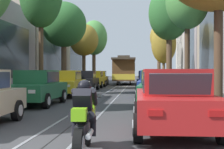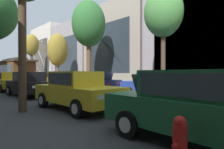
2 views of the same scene
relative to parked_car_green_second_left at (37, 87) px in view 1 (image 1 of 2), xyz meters
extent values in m
plane|color=#38383A|center=(2.76, 11.71, -0.80)|extent=(160.00, 160.00, 0.00)
cube|color=gray|center=(2.23, 14.73, -0.79)|extent=(0.08, 58.18, 0.01)
cube|color=gray|center=(3.29, 14.73, -0.79)|extent=(0.08, 58.18, 0.01)
cube|color=black|center=(2.76, 14.73, -0.80)|extent=(0.03, 58.18, 0.01)
cube|color=#2D3842|center=(-4.95, 8.46, 2.27)|extent=(0.04, 8.78, 4.10)
cube|color=gray|center=(-7.21, 21.01, 3.35)|extent=(4.57, 12.25, 8.29)
cube|color=#2D3842|center=(-4.95, 21.01, 2.93)|extent=(0.04, 8.78, 4.98)
cube|color=#BCAD93|center=(-7.48, 33.55, 2.94)|extent=(5.09, 12.25, 7.48)
cube|color=#2D3842|center=(-4.95, 33.55, 2.57)|extent=(0.04, 8.78, 4.49)
cube|color=#2D3842|center=(10.47, 14.73, 3.68)|extent=(0.04, 7.03, 5.98)
cube|color=gray|center=(12.64, 24.77, 4.00)|extent=(4.39, 9.74, 9.60)
cube|color=#2D3842|center=(10.47, 24.77, 3.52)|extent=(0.04, 7.03, 5.76)
cube|color=beige|center=(13.36, 34.81, 4.56)|extent=(5.82, 9.74, 10.73)
cube|color=#2D3842|center=(10.47, 34.81, 4.03)|extent=(0.04, 7.03, 6.44)
cube|color=#B21414|center=(0.55, -3.78, -0.05)|extent=(0.28, 0.05, 0.12)
cylinder|color=black|center=(0.90, -4.60, -0.48)|extent=(0.22, 0.65, 0.64)
cylinder|color=silver|center=(1.01, -4.60, -0.48)|extent=(0.03, 0.35, 0.35)
cube|color=#1E6038|center=(0.00, -0.04, -0.15)|extent=(1.85, 4.32, 0.66)
cube|color=#1E6038|center=(0.00, 0.11, 0.48)|extent=(1.50, 2.08, 0.60)
cube|color=#2D3842|center=(-0.01, -0.73, 0.46)|extent=(1.33, 0.24, 0.47)
cube|color=#2D3842|center=(0.02, 1.29, 0.46)|extent=(1.30, 0.21, 0.45)
cube|color=#2D3842|center=(0.75, 0.10, 0.48)|extent=(0.05, 1.81, 0.47)
cube|color=#2D3842|center=(-0.75, 0.12, 0.48)|extent=(0.05, 1.81, 0.47)
cube|color=white|center=(0.53, -2.21, -0.05)|extent=(0.28, 0.04, 0.14)
cube|color=#B21414|center=(0.58, 2.11, -0.05)|extent=(0.28, 0.04, 0.12)
cube|color=white|center=(-0.58, -2.19, -0.05)|extent=(0.28, 0.04, 0.14)
cube|color=#B21414|center=(-0.53, 2.13, -0.05)|extent=(0.28, 0.04, 0.12)
cylinder|color=black|center=(0.86, -1.38, -0.48)|extent=(0.21, 0.64, 0.64)
cylinder|color=silver|center=(0.97, -1.38, -0.48)|extent=(0.02, 0.35, 0.35)
cylinder|color=black|center=(-0.90, -1.36, -0.48)|extent=(0.21, 0.64, 0.64)
cylinder|color=silver|center=(-1.01, -1.36, -0.48)|extent=(0.02, 0.35, 0.35)
cylinder|color=black|center=(0.90, 1.28, -0.48)|extent=(0.21, 0.64, 0.64)
cylinder|color=silver|center=(1.01, 1.28, -0.48)|extent=(0.02, 0.35, 0.35)
cylinder|color=black|center=(-0.86, 1.30, -0.48)|extent=(0.21, 0.64, 0.64)
cylinder|color=silver|center=(-0.97, 1.30, -0.48)|extent=(0.02, 0.35, 0.35)
cube|color=gold|center=(0.15, 5.06, -0.15)|extent=(1.87, 4.33, 0.66)
cube|color=gold|center=(0.15, 5.21, 0.48)|extent=(1.51, 2.09, 0.60)
cube|color=#2D3842|center=(0.16, 4.38, 0.46)|extent=(1.34, 0.24, 0.47)
cube|color=#2D3842|center=(0.13, 6.40, 0.46)|extent=(1.30, 0.22, 0.45)
cube|color=#2D3842|center=(0.90, 5.23, 0.48)|extent=(0.06, 1.81, 0.47)
cube|color=#2D3842|center=(-0.60, 5.20, 0.48)|extent=(0.06, 1.81, 0.47)
cube|color=white|center=(0.75, 2.91, -0.05)|extent=(0.28, 0.04, 0.14)
cube|color=#B21414|center=(0.67, 7.23, -0.05)|extent=(0.28, 0.04, 0.12)
cube|color=white|center=(-0.37, 2.90, -0.05)|extent=(0.28, 0.04, 0.14)
cube|color=#B21414|center=(-0.44, 7.21, -0.05)|extent=(0.28, 0.04, 0.12)
cylinder|color=black|center=(1.06, 3.75, -0.48)|extent=(0.21, 0.64, 0.64)
cylinder|color=silver|center=(1.17, 3.75, -0.48)|extent=(0.03, 0.35, 0.35)
cylinder|color=black|center=(-0.70, 3.72, -0.48)|extent=(0.21, 0.64, 0.64)
cylinder|color=silver|center=(-0.81, 3.72, -0.48)|extent=(0.03, 0.35, 0.35)
cylinder|color=black|center=(1.01, 6.41, -0.48)|extent=(0.21, 0.64, 0.64)
cylinder|color=silver|center=(1.12, 6.41, -0.48)|extent=(0.03, 0.35, 0.35)
cylinder|color=black|center=(-0.75, 6.38, -0.48)|extent=(0.21, 0.64, 0.64)
cylinder|color=silver|center=(-0.86, 6.38, -0.48)|extent=(0.03, 0.35, 0.35)
cube|color=black|center=(0.29, 10.93, -0.15)|extent=(1.89, 4.34, 0.66)
cube|color=black|center=(0.28, 11.08, 0.48)|extent=(1.52, 2.09, 0.60)
cube|color=#2D3842|center=(0.30, 10.25, 0.46)|extent=(1.34, 0.25, 0.47)
cube|color=#2D3842|center=(0.26, 12.27, 0.46)|extent=(1.30, 0.22, 0.45)
cube|color=#2D3842|center=(1.03, 11.10, 0.48)|extent=(0.07, 1.81, 0.47)
cube|color=#2D3842|center=(-0.47, 11.07, 0.48)|extent=(0.07, 1.81, 0.47)
cube|color=white|center=(0.89, 8.79, -0.05)|extent=(0.28, 0.05, 0.14)
cube|color=#B21414|center=(0.80, 13.11, -0.05)|extent=(0.28, 0.05, 0.12)
cube|color=white|center=(-0.23, 8.76, -0.05)|extent=(0.28, 0.05, 0.14)
cube|color=#B21414|center=(-0.32, 13.08, -0.05)|extent=(0.28, 0.05, 0.12)
cylinder|color=black|center=(1.19, 9.62, -0.48)|extent=(0.21, 0.64, 0.64)
cylinder|color=silver|center=(1.30, 9.62, -0.48)|extent=(0.03, 0.35, 0.35)
cylinder|color=black|center=(-0.57, 9.58, -0.48)|extent=(0.21, 0.64, 0.64)
cylinder|color=silver|center=(-0.68, 9.58, -0.48)|extent=(0.03, 0.35, 0.35)
cylinder|color=black|center=(1.14, 12.29, -0.48)|extent=(0.21, 0.64, 0.64)
cylinder|color=silver|center=(1.25, 12.29, -0.48)|extent=(0.03, 0.35, 0.35)
cylinder|color=black|center=(-0.62, 12.25, -0.48)|extent=(0.21, 0.64, 0.64)
cylinder|color=silver|center=(-0.73, 12.25, -0.48)|extent=(0.03, 0.35, 0.35)
cube|color=gold|center=(0.27, 15.89, -0.15)|extent=(1.81, 4.30, 0.66)
cube|color=gold|center=(0.27, 16.04, 0.48)|extent=(1.48, 2.07, 0.60)
cube|color=#2D3842|center=(0.27, 15.21, 0.46)|extent=(1.33, 0.22, 0.47)
cube|color=#2D3842|center=(0.28, 17.23, 0.46)|extent=(1.30, 0.20, 0.45)
cube|color=#2D3842|center=(1.02, 16.04, 0.48)|extent=(0.03, 1.81, 0.47)
cube|color=#2D3842|center=(-0.47, 16.05, 0.48)|extent=(0.03, 1.81, 0.47)
cube|color=white|center=(0.83, 13.73, -0.05)|extent=(0.28, 0.04, 0.14)
cube|color=#B21414|center=(0.84, 18.05, -0.05)|extent=(0.28, 0.04, 0.12)
cube|color=white|center=(-0.29, 13.73, -0.05)|extent=(0.28, 0.04, 0.14)
cube|color=#B21414|center=(-0.28, 18.05, -0.05)|extent=(0.28, 0.04, 0.12)
cylinder|color=black|center=(1.15, 14.56, -0.48)|extent=(0.20, 0.64, 0.64)
cylinder|color=silver|center=(1.26, 14.56, -0.48)|extent=(0.02, 0.35, 0.35)
cylinder|color=black|center=(-0.61, 14.56, -0.48)|extent=(0.20, 0.64, 0.64)
cylinder|color=silver|center=(-0.72, 14.56, -0.48)|extent=(0.02, 0.35, 0.35)
cylinder|color=black|center=(1.16, 17.23, -0.48)|extent=(0.20, 0.64, 0.64)
cylinder|color=silver|center=(1.27, 17.23, -0.48)|extent=(0.02, 0.35, 0.35)
cylinder|color=black|center=(-0.60, 17.23, -0.48)|extent=(0.20, 0.64, 0.64)
cylinder|color=silver|center=(-0.71, 17.23, -0.48)|extent=(0.02, 0.35, 0.35)
cube|color=gold|center=(0.06, 21.29, -0.15)|extent=(1.96, 4.37, 0.66)
cube|color=gold|center=(0.06, 21.44, 0.48)|extent=(1.55, 2.12, 0.60)
cube|color=#2D3842|center=(0.09, 20.61, 0.46)|extent=(1.34, 0.27, 0.47)
cube|color=#2D3842|center=(0.01, 22.63, 0.46)|extent=(1.30, 0.25, 0.45)
cube|color=#2D3842|center=(0.80, 21.47, 0.48)|extent=(0.10, 1.81, 0.47)
cube|color=#2D3842|center=(-0.69, 21.42, 0.48)|extent=(0.10, 1.81, 0.47)
cube|color=white|center=(0.70, 19.16, -0.05)|extent=(0.28, 0.05, 0.14)
cube|color=#B21414|center=(0.54, 23.47, -0.05)|extent=(0.28, 0.05, 0.12)
cube|color=white|center=(-0.41, 19.11, -0.05)|extent=(0.28, 0.05, 0.14)
cube|color=#B21414|center=(-0.58, 23.43, -0.05)|extent=(0.28, 0.05, 0.12)
cylinder|color=black|center=(0.99, 20.00, -0.48)|extent=(0.22, 0.65, 0.64)
cylinder|color=silver|center=(1.10, 20.00, -0.48)|extent=(0.03, 0.35, 0.35)
cylinder|color=black|center=(-0.77, 19.93, -0.48)|extent=(0.22, 0.65, 0.64)
cylinder|color=silver|center=(-0.88, 19.92, -0.48)|extent=(0.03, 0.35, 0.35)
cylinder|color=black|center=(0.89, 22.66, -0.48)|extent=(0.22, 0.65, 0.64)
cylinder|color=silver|center=(1.00, 22.66, -0.48)|extent=(0.03, 0.35, 0.35)
cylinder|color=black|center=(-0.87, 22.59, -0.48)|extent=(0.22, 0.65, 0.64)
cylinder|color=silver|center=(-0.98, 22.59, -0.48)|extent=(0.03, 0.35, 0.35)
cube|color=red|center=(5.51, -6.05, -0.15)|extent=(1.85, 4.32, 0.66)
cube|color=red|center=(5.52, -6.20, 0.48)|extent=(1.50, 2.08, 0.60)
cube|color=#2D3842|center=(5.51, -5.36, 0.46)|extent=(1.33, 0.24, 0.47)
cube|color=#2D3842|center=(5.53, -7.38, 0.46)|extent=(1.30, 0.21, 0.45)
cube|color=#2D3842|center=(4.77, -6.21, 0.48)|extent=(0.05, 1.81, 0.47)
cube|color=#2D3842|center=(6.26, -6.19, 0.48)|extent=(0.05, 1.81, 0.47)
cube|color=white|center=(4.93, -3.89, -0.05)|extent=(0.28, 0.04, 0.14)
cube|color=#B21414|center=(4.98, -8.21, -0.05)|extent=(0.28, 0.04, 0.12)
cube|color=white|center=(6.04, -3.88, -0.05)|extent=(0.28, 0.04, 0.14)
cube|color=#B21414|center=(6.10, -8.20, -0.05)|extent=(0.28, 0.04, 0.12)
cylinder|color=black|center=(4.62, -4.72, -0.48)|extent=(0.21, 0.64, 0.64)
cylinder|color=silver|center=(4.51, -4.73, -0.48)|extent=(0.02, 0.35, 0.35)
cylinder|color=black|center=(6.38, -4.70, -0.48)|extent=(0.21, 0.64, 0.64)
cylinder|color=silver|center=(6.49, -4.70, -0.48)|extent=(0.02, 0.35, 0.35)
cylinder|color=black|center=(4.65, -7.39, -0.48)|extent=(0.21, 0.64, 0.64)
cylinder|color=silver|center=(4.54, -7.39, -0.48)|extent=(0.02, 0.35, 0.35)
cylinder|color=black|center=(6.41, -7.37, -0.48)|extent=(0.21, 0.64, 0.64)
cube|color=#1E6038|center=(5.53, -0.46, -0.15)|extent=(2.00, 4.38, 0.66)
cube|color=#1E6038|center=(5.52, -0.61, 0.48)|extent=(1.57, 2.13, 0.60)
cube|color=#2D3842|center=(5.56, 0.23, 0.46)|extent=(1.34, 0.28, 0.47)
cube|color=#2D3842|center=(5.47, -1.79, 0.46)|extent=(1.30, 0.26, 0.45)
cube|color=#2D3842|center=(4.77, -0.57, 0.48)|extent=(0.11, 1.81, 0.47)
cube|color=#2D3842|center=(6.27, -0.64, 0.48)|extent=(0.11, 1.81, 0.47)
cube|color=white|center=(5.07, 1.72, -0.05)|extent=(0.28, 0.05, 0.14)
cube|color=#B21414|center=(4.87, -2.59, -0.05)|extent=(0.28, 0.05, 0.12)
cube|color=white|center=(6.19, 1.67, -0.05)|extent=(0.28, 0.05, 0.14)
cube|color=#B21414|center=(5.99, -2.64, -0.05)|extent=(0.28, 0.05, 0.12)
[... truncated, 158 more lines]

